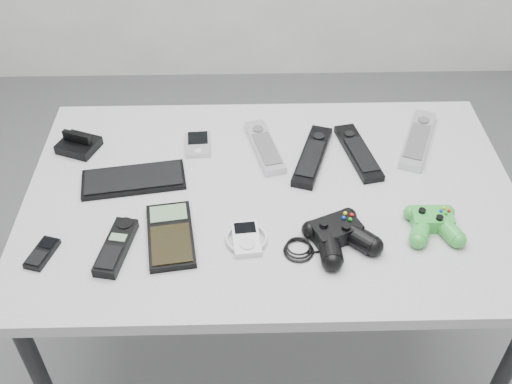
{
  "coord_description": "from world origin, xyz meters",
  "views": [
    {
      "loc": [
        0.03,
        -1.15,
        1.73
      ],
      "look_at": [
        0.05,
        -0.12,
        0.8
      ],
      "focal_mm": 42.0,
      "sensor_mm": 36.0,
      "label": 1
    }
  ],
  "objects_px": {
    "pda_keyboard": "(134,179)",
    "remote_black_a": "(312,156)",
    "remote_black_b": "(358,152)",
    "controller_black": "(339,234)",
    "mp3_player": "(246,238)",
    "remote_silver_a": "(264,146)",
    "desk": "(271,213)",
    "controller_green": "(433,222)",
    "remote_silver_b": "(418,139)",
    "pda": "(198,144)",
    "cordless_handset": "(116,247)",
    "calculator": "(170,235)",
    "mobile_phone": "(42,253)"
  },
  "relations": [
    {
      "from": "remote_silver_b",
      "to": "controller_green",
      "type": "height_order",
      "value": "controller_green"
    },
    {
      "from": "pda_keyboard",
      "to": "pda",
      "type": "bearing_deg",
      "value": 33.54
    },
    {
      "from": "desk",
      "to": "mobile_phone",
      "type": "height_order",
      "value": "mobile_phone"
    },
    {
      "from": "remote_silver_a",
      "to": "mp3_player",
      "type": "height_order",
      "value": "remote_silver_a"
    },
    {
      "from": "cordless_handset",
      "to": "mp3_player",
      "type": "relative_size",
      "value": 1.63
    },
    {
      "from": "pda_keyboard",
      "to": "desk",
      "type": "bearing_deg",
      "value": -16.84
    },
    {
      "from": "pda_keyboard",
      "to": "remote_black_b",
      "type": "height_order",
      "value": "remote_black_b"
    },
    {
      "from": "pda",
      "to": "remote_silver_a",
      "type": "height_order",
      "value": "remote_silver_a"
    },
    {
      "from": "remote_silver_a",
      "to": "remote_silver_b",
      "type": "relative_size",
      "value": 0.86
    },
    {
      "from": "cordless_handset",
      "to": "controller_green",
      "type": "bearing_deg",
      "value": 14.71
    },
    {
      "from": "pda_keyboard",
      "to": "pda",
      "type": "distance_m",
      "value": 0.2
    },
    {
      "from": "remote_silver_b",
      "to": "remote_black_b",
      "type": "bearing_deg",
      "value": -141.15
    },
    {
      "from": "remote_black_a",
      "to": "mp3_player",
      "type": "relative_size",
      "value": 2.44
    },
    {
      "from": "remote_black_b",
      "to": "calculator",
      "type": "distance_m",
      "value": 0.53
    },
    {
      "from": "remote_black_a",
      "to": "controller_green",
      "type": "relative_size",
      "value": 1.8
    },
    {
      "from": "pda",
      "to": "controller_black",
      "type": "bearing_deg",
      "value": -50.93
    },
    {
      "from": "controller_black",
      "to": "controller_green",
      "type": "distance_m",
      "value": 0.21
    },
    {
      "from": "remote_silver_a",
      "to": "calculator",
      "type": "bearing_deg",
      "value": -138.51
    },
    {
      "from": "desk",
      "to": "controller_black",
      "type": "relative_size",
      "value": 4.73
    },
    {
      "from": "remote_silver_b",
      "to": "controller_black",
      "type": "bearing_deg",
      "value": -103.54
    },
    {
      "from": "desk",
      "to": "remote_silver_a",
      "type": "relative_size",
      "value": 5.45
    },
    {
      "from": "pda_keyboard",
      "to": "remote_black_a",
      "type": "relative_size",
      "value": 1.04
    },
    {
      "from": "remote_black_b",
      "to": "controller_black",
      "type": "bearing_deg",
      "value": -118.26
    },
    {
      "from": "remote_silver_b",
      "to": "calculator",
      "type": "relative_size",
      "value": 1.29
    },
    {
      "from": "pda_keyboard",
      "to": "calculator",
      "type": "distance_m",
      "value": 0.22
    },
    {
      "from": "remote_silver_a",
      "to": "mobile_phone",
      "type": "xyz_separation_m",
      "value": [
        -0.48,
        -0.35,
        -0.0
      ]
    },
    {
      "from": "cordless_handset",
      "to": "calculator",
      "type": "relative_size",
      "value": 0.82
    },
    {
      "from": "remote_black_b",
      "to": "mobile_phone",
      "type": "relative_size",
      "value": 2.53
    },
    {
      "from": "calculator",
      "to": "mp3_player",
      "type": "bearing_deg",
      "value": -12.79
    },
    {
      "from": "remote_silver_b",
      "to": "desk",
      "type": "bearing_deg",
      "value": -132.48
    },
    {
      "from": "remote_black_b",
      "to": "mobile_phone",
      "type": "xyz_separation_m",
      "value": [
        -0.72,
        -0.32,
        -0.0
      ]
    },
    {
      "from": "desk",
      "to": "mp3_player",
      "type": "bearing_deg",
      "value": -111.33
    },
    {
      "from": "remote_silver_b",
      "to": "controller_black",
      "type": "relative_size",
      "value": 1.01
    },
    {
      "from": "controller_green",
      "to": "remote_silver_b",
      "type": "bearing_deg",
      "value": 83.07
    },
    {
      "from": "remote_silver_a",
      "to": "cordless_handset",
      "type": "xyz_separation_m",
      "value": [
        -0.33,
        -0.34,
        0.0
      ]
    },
    {
      "from": "mp3_player",
      "to": "controller_black",
      "type": "relative_size",
      "value": 0.39
    },
    {
      "from": "pda_keyboard",
      "to": "mp3_player",
      "type": "xyz_separation_m",
      "value": [
        0.27,
        -0.2,
        0.0
      ]
    },
    {
      "from": "mobile_phone",
      "to": "controller_black",
      "type": "xyz_separation_m",
      "value": [
        0.63,
        0.02,
        0.02
      ]
    },
    {
      "from": "controller_black",
      "to": "remote_black_a",
      "type": "bearing_deg",
      "value": 72.1
    },
    {
      "from": "remote_silver_a",
      "to": "remote_black_a",
      "type": "xyz_separation_m",
      "value": [
        0.12,
        -0.04,
        0.0
      ]
    },
    {
      "from": "remote_silver_a",
      "to": "mp3_player",
      "type": "xyz_separation_m",
      "value": [
        -0.05,
        -0.32,
        -0.0
      ]
    },
    {
      "from": "pda",
      "to": "remote_silver_b",
      "type": "bearing_deg",
      "value": -3.48
    },
    {
      "from": "remote_black_b",
      "to": "controller_black",
      "type": "relative_size",
      "value": 0.91
    },
    {
      "from": "remote_silver_a",
      "to": "controller_black",
      "type": "xyz_separation_m",
      "value": [
        0.15,
        -0.33,
        0.01
      ]
    },
    {
      "from": "pda_keyboard",
      "to": "mp3_player",
      "type": "distance_m",
      "value": 0.34
    },
    {
      "from": "mobile_phone",
      "to": "controller_green",
      "type": "xyz_separation_m",
      "value": [
        0.84,
        0.06,
        0.01
      ]
    },
    {
      "from": "pda",
      "to": "controller_green",
      "type": "xyz_separation_m",
      "value": [
        0.53,
        -0.31,
        0.01
      ]
    },
    {
      "from": "pda_keyboard",
      "to": "calculator",
      "type": "relative_size",
      "value": 1.27
    },
    {
      "from": "remote_silver_a",
      "to": "controller_black",
      "type": "height_order",
      "value": "controller_black"
    },
    {
      "from": "remote_black_b",
      "to": "controller_green",
      "type": "height_order",
      "value": "controller_green"
    }
  ]
}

